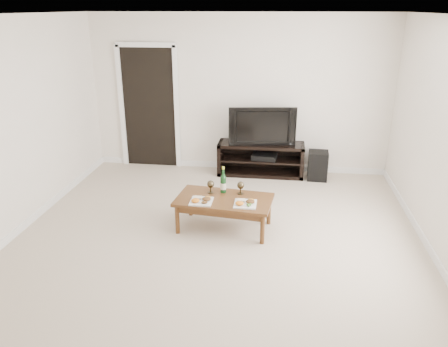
% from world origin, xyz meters
% --- Properties ---
extents(floor, '(5.50, 5.50, 0.00)m').
position_xyz_m(floor, '(0.00, 0.00, 0.00)').
color(floor, beige).
rests_on(floor, ground).
extents(back_wall, '(5.00, 0.04, 2.60)m').
position_xyz_m(back_wall, '(0.00, 2.77, 1.30)').
color(back_wall, white).
rests_on(back_wall, ground).
extents(ceiling, '(5.00, 5.50, 0.04)m').
position_xyz_m(ceiling, '(0.00, 0.00, 2.62)').
color(ceiling, white).
rests_on(ceiling, back_wall).
extents(doorway, '(0.90, 0.02, 2.05)m').
position_xyz_m(doorway, '(-1.55, 2.73, 1.02)').
color(doorway, black).
rests_on(doorway, ground).
extents(media_console, '(1.43, 0.45, 0.55)m').
position_xyz_m(media_console, '(0.41, 2.50, 0.28)').
color(media_console, black).
rests_on(media_console, ground).
extents(television, '(1.10, 0.30, 0.63)m').
position_xyz_m(television, '(0.41, 2.50, 0.86)').
color(television, black).
rests_on(television, media_console).
extents(av_receiver, '(0.43, 0.34, 0.08)m').
position_xyz_m(av_receiver, '(0.47, 2.48, 0.33)').
color(av_receiver, black).
rests_on(av_receiver, media_console).
extents(subwoofer, '(0.33, 0.33, 0.47)m').
position_xyz_m(subwoofer, '(1.35, 2.40, 0.24)').
color(subwoofer, black).
rests_on(subwoofer, ground).
extents(coffee_table, '(1.26, 0.78, 0.42)m').
position_xyz_m(coffee_table, '(0.05, 0.49, 0.21)').
color(coffee_table, brown).
rests_on(coffee_table, ground).
extents(plate_left, '(0.27, 0.27, 0.07)m').
position_xyz_m(plate_left, '(-0.21, 0.35, 0.45)').
color(plate_left, white).
rests_on(plate_left, coffee_table).
extents(plate_right, '(0.27, 0.27, 0.07)m').
position_xyz_m(plate_right, '(0.33, 0.34, 0.45)').
color(plate_right, white).
rests_on(plate_right, coffee_table).
extents(wine_bottle, '(0.07, 0.07, 0.35)m').
position_xyz_m(wine_bottle, '(0.01, 0.69, 0.59)').
color(wine_bottle, '#0E3615').
rests_on(wine_bottle, coffee_table).
extents(goblet_left, '(0.09, 0.09, 0.17)m').
position_xyz_m(goblet_left, '(-0.14, 0.64, 0.51)').
color(goblet_left, '#3C3321').
rests_on(goblet_left, coffee_table).
extents(goblet_right, '(0.09, 0.09, 0.17)m').
position_xyz_m(goblet_right, '(0.24, 0.66, 0.51)').
color(goblet_right, '#3C3321').
rests_on(goblet_right, coffee_table).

